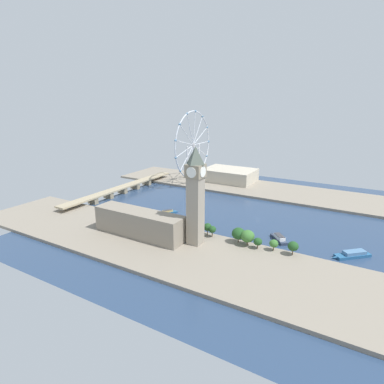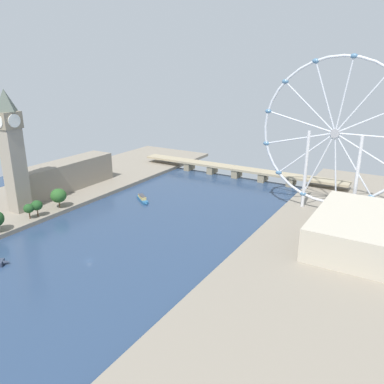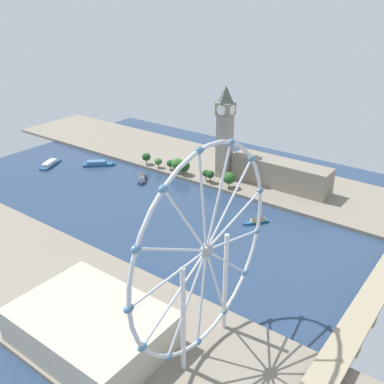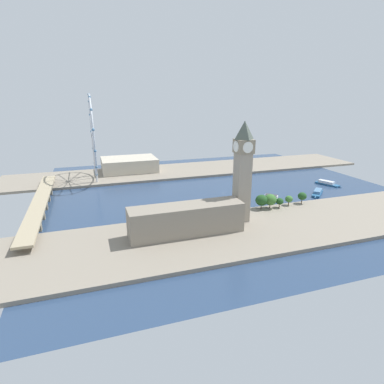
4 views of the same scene
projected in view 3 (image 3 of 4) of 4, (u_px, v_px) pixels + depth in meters
The scene contains 13 objects.
ground_plane at pixel (136, 207), 370.06m from camera, with size 393.66×393.66×0.00m, color navy.
riverbank_left at pixel (212, 166), 450.62m from camera, with size 90.00×520.00×3.00m, color gray.
riverbank_right at pixel (17, 267), 288.22m from camera, with size 90.00×520.00×3.00m, color gray.
clock_tower at pixel (225, 131), 403.71m from camera, with size 14.64×14.64×85.33m.
parliament_block at pixel (281, 174), 396.91m from camera, with size 22.00×90.09×23.67m, color gray.
tree_row_embankment at pixel (188, 167), 419.72m from camera, with size 12.97×107.80×14.44m.
ferris_wheel at pixel (206, 252), 200.16m from camera, with size 102.45×3.20×107.06m.
riverside_hall at pixel (92, 327), 222.51m from camera, with size 54.43×75.97×18.76m, color #BCB29E.
river_bridge at pixel (379, 286), 261.14m from camera, with size 205.66×14.33×9.64m.
tour_boat_0 at pixel (142, 178), 420.17m from camera, with size 22.39×20.81×6.04m.
tour_boat_1 at pixel (98, 164), 454.02m from camera, with size 27.76×29.30×5.28m.
tour_boat_2 at pixel (256, 221), 344.18m from camera, with size 19.80×15.66×4.37m.
tour_boat_3 at pixel (50, 164), 453.83m from camera, with size 33.48×18.76×5.04m.
Camera 3 is at (236.81, 234.85, 167.33)m, focal length 41.66 mm.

